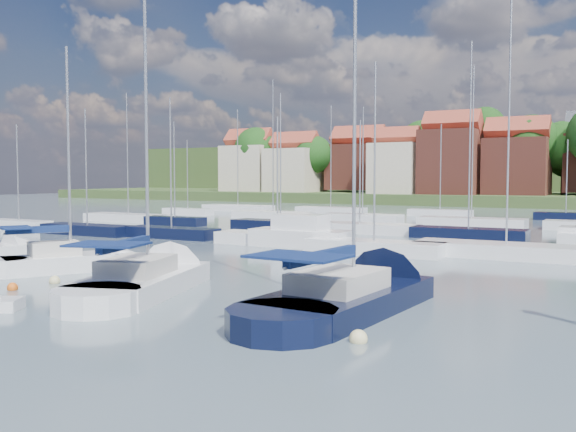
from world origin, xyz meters
The scene contains 12 objects.
ground centered at (0.00, 40.00, 0.00)m, with size 260.00×260.00×0.00m, color #46565F.
sailboat_left centered at (-10.20, 4.69, 0.37)m, with size 6.47×9.01×12.35m.
sailboat_centre centered at (-3.38, 2.88, 0.35)m, with size 6.68×12.64×16.58m.
sailboat_navy centered at (6.14, 3.96, 0.35)m, with size 4.34×13.53×18.38m.
buoy_c centered at (-8.23, -0.87, 0.00)m, with size 0.46×0.46×0.46m, color #D85914.
buoy_d centered at (-0.88, -3.28, 0.00)m, with size 0.44×0.44×0.44m, color beige.
buoy_e centered at (3.84, 5.52, 0.00)m, with size 0.48×0.48×0.48m, color #D85914.
buoy_f centered at (8.10, -1.66, 0.00)m, with size 0.55×0.55×0.55m, color beige.
buoy_g centered at (2.08, 6.62, 0.00)m, with size 0.53×0.53×0.53m, color beige.
buoy_h centered at (-8.04, 1.22, 0.00)m, with size 0.50×0.50×0.50m, color beige.
marina_field centered at (1.91, 35.15, 0.43)m, with size 79.62×41.41×15.93m.
far_shore_town centered at (2.23, 132.67, 4.61)m, with size 212.46×90.00×22.27m.
Camera 1 is at (15.31, -18.91, 4.88)m, focal length 40.00 mm.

